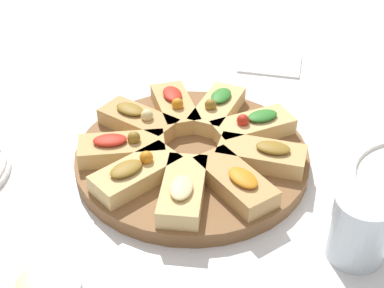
# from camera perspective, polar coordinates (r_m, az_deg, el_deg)

# --- Properties ---
(ground_plane) EXTENTS (3.00, 3.00, 0.00)m
(ground_plane) POSITION_cam_1_polar(r_m,az_deg,el_deg) (0.87, -0.00, -2.01)
(ground_plane) COLOR white
(serving_board) EXTENTS (0.37, 0.37, 0.02)m
(serving_board) POSITION_cam_1_polar(r_m,az_deg,el_deg) (0.86, -0.00, -1.38)
(serving_board) COLOR brown
(serving_board) RESTS_ON ground_plane
(focaccia_slice_0) EXTENTS (0.09, 0.14, 0.04)m
(focaccia_slice_0) POSITION_cam_1_polar(r_m,az_deg,el_deg) (0.76, -0.98, -4.90)
(focaccia_slice_0) COLOR #DBB775
(focaccia_slice_0) RESTS_ON serving_board
(focaccia_slice_1) EXTENTS (0.14, 0.13, 0.04)m
(focaccia_slice_1) POSITION_cam_1_polar(r_m,az_deg,el_deg) (0.78, 4.67, -3.98)
(focaccia_slice_1) COLOR tan
(focaccia_slice_1) RESTS_ON serving_board
(focaccia_slice_2) EXTENTS (0.14, 0.07, 0.04)m
(focaccia_slice_2) POSITION_cam_1_polar(r_m,az_deg,el_deg) (0.83, 7.48, -1.17)
(focaccia_slice_2) COLOR tan
(focaccia_slice_2) RESTS_ON serving_board
(focaccia_slice_3) EXTENTS (0.14, 0.14, 0.04)m
(focaccia_slice_3) POSITION_cam_1_polar(r_m,az_deg,el_deg) (0.89, 6.54, 1.87)
(focaccia_slice_3) COLOR #DBB775
(focaccia_slice_3) RESTS_ON serving_board
(focaccia_slice_4) EXTENTS (0.07, 0.14, 0.04)m
(focaccia_slice_4) POSITION_cam_1_polar(r_m,az_deg,el_deg) (0.93, 2.73, 3.82)
(focaccia_slice_4) COLOR #DBB775
(focaccia_slice_4) RESTS_ON serving_board
(focaccia_slice_5) EXTENTS (0.13, 0.14, 0.04)m
(focaccia_slice_5) POSITION_cam_1_polar(r_m,az_deg,el_deg) (0.93, -1.85, 3.99)
(focaccia_slice_5) COLOR tan
(focaccia_slice_5) RESTS_ON serving_board
(focaccia_slice_6) EXTENTS (0.14, 0.09, 0.04)m
(focaccia_slice_6) POSITION_cam_1_polar(r_m,az_deg,el_deg) (0.90, -5.78, 2.52)
(focaccia_slice_6) COLOR tan
(focaccia_slice_6) RESTS_ON serving_board
(focaccia_slice_7) EXTENTS (0.15, 0.11, 0.04)m
(focaccia_slice_7) POSITION_cam_1_polar(r_m,az_deg,el_deg) (0.84, -7.54, -0.42)
(focaccia_slice_7) COLOR tan
(focaccia_slice_7) RESTS_ON serving_board
(focaccia_slice_8) EXTENTS (0.11, 0.15, 0.04)m
(focaccia_slice_8) POSITION_cam_1_polar(r_m,az_deg,el_deg) (0.79, -6.00, -3.09)
(focaccia_slice_8) COLOR #DBB775
(focaccia_slice_8) RESTS_ON serving_board
(water_glass) EXTENTS (0.08, 0.08, 0.10)m
(water_glass) POSITION_cam_1_polar(r_m,az_deg,el_deg) (0.72, 17.44, -8.51)
(water_glass) COLOR silver
(water_glass) RESTS_ON ground_plane
(napkin_stack) EXTENTS (0.14, 0.12, 0.01)m
(napkin_stack) POSITION_cam_1_polar(r_m,az_deg,el_deg) (1.17, 8.37, 8.65)
(napkin_stack) COLOR white
(napkin_stack) RESTS_ON ground_plane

